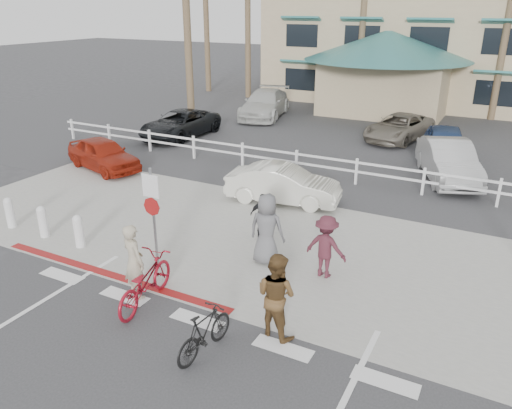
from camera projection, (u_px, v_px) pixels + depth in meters
The scene contains 27 objects.
ground at pixel (181, 336), 10.09m from camera, with size 140.00×140.00×0.00m, color #333335.
bike_path at pixel (111, 401), 8.44m from camera, with size 12.00×16.00×0.01m, color #333335.
sidewalk_plaza at pixel (276, 247), 13.78m from camera, with size 22.00×7.00×0.01m, color gray.
cross_street at pixel (327, 200), 17.07m from camera, with size 40.00×5.00×0.01m, color #333335.
parking_lot at pixel (393, 138), 24.87m from camera, with size 50.00×16.00×0.01m, color #333335.
curb_red at pixel (110, 274), 12.36m from camera, with size 7.00×0.25×0.02m, color maroon.
rail_fence at pixel (359, 172), 18.31m from camera, with size 29.40×0.16×1.00m, color silver, non-canonical shape.
building at pixel (479, 13), 32.58m from camera, with size 28.00×16.00×11.30m, color tan, non-canonical shape.
sign_post at pixel (154, 212), 12.34m from camera, with size 0.50×0.10×2.90m, color gray, non-canonical shape.
bollard_0 at pixel (79, 231), 13.62m from camera, with size 0.26×0.26×0.95m, color silver, non-canonical shape.
bollard_1 at pixel (43, 221), 14.22m from camera, with size 0.26×0.26×0.95m, color silver, non-canonical shape.
bollard_2 at pixel (10, 213), 14.82m from camera, with size 0.26×0.26×0.95m, color silver, non-canonical shape.
palm_10 at pixel (186, 9), 24.46m from camera, with size 4.00×4.00×12.00m, color black, non-canonical shape.
bike_red at pixel (145, 282), 10.99m from camera, with size 0.73×2.09×1.10m, color maroon.
rider_red at pixel (134, 261), 11.14m from camera, with size 0.65×0.43×1.79m, color tan.
bike_black at pixel (205, 332), 9.43m from camera, with size 0.44×1.57×0.94m, color black.
rider_black at pixel (276, 295), 9.84m from camera, with size 0.88×0.69×1.81m, color brown.
pedestrian_a at pixel (326, 247), 12.03m from camera, with size 1.03×0.59×1.60m, color #4B1D28.
pedestrian_child at pixel (263, 216), 14.08m from camera, with size 0.78×0.33×1.34m, color black.
pedestrian_b at pixel (267, 229), 12.62m from camera, with size 0.92×0.60×1.88m, color #5C5C5F.
car_white_sedan at pixel (283, 184), 16.68m from camera, with size 1.33×3.81×1.26m, color beige.
car_red_compact at pixel (103, 154), 20.02m from camera, with size 1.50×3.73×1.27m, color maroon.
lot_car_0 at pixel (180, 124), 24.89m from camera, with size 2.18×4.72×1.31m, color black.
lot_car_2 at pixel (445, 144), 21.05m from camera, with size 1.73×4.29×1.46m, color navy.
lot_car_3 at pixel (448, 161), 18.79m from camera, with size 1.57×4.49×1.48m, color #A3A3A3.
lot_car_4 at pixel (265, 104), 29.26m from camera, with size 2.17×5.33×1.55m, color beige.
lot_car_5 at pixel (399, 127), 24.38m from camera, with size 2.06×4.46×1.24m, color #6D6559.
Camera 1 is at (5.22, -6.69, 6.25)m, focal length 35.00 mm.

